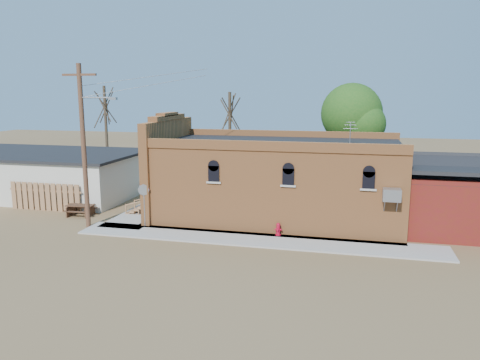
% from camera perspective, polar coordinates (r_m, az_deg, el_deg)
% --- Properties ---
extents(ground, '(120.00, 120.00, 0.00)m').
position_cam_1_polar(ground, '(23.68, -2.18, -7.78)').
color(ground, brown).
rests_on(ground, ground).
extents(sidewalk_south, '(19.00, 2.20, 0.08)m').
position_cam_1_polar(sidewalk_south, '(24.16, 1.86, -7.29)').
color(sidewalk_south, '#9E9991').
rests_on(sidewalk_south, ground).
extents(sidewalk_west, '(2.60, 10.00, 0.08)m').
position_cam_1_polar(sidewalk_west, '(31.18, -10.40, -3.33)').
color(sidewalk_west, '#9E9991').
rests_on(sidewalk_west, ground).
extents(brick_bar, '(16.40, 7.97, 6.30)m').
position_cam_1_polar(brick_bar, '(27.95, 4.08, 0.03)').
color(brick_bar, '#CB773E').
rests_on(brick_bar, ground).
extents(red_shed, '(5.40, 6.40, 4.30)m').
position_cam_1_polar(red_shed, '(28.14, 24.29, -0.97)').
color(red_shed, '#612010').
rests_on(red_shed, ground).
extents(storage_building, '(20.40, 8.40, 3.17)m').
position_cam_1_polar(storage_building, '(39.27, -26.47, 0.92)').
color(storage_building, beige).
rests_on(storage_building, ground).
extents(wood_fence, '(5.20, 0.10, 1.80)m').
position_cam_1_polar(wood_fence, '(32.35, -22.65, -1.91)').
color(wood_fence, '#976E44').
rests_on(wood_fence, ground).
extents(utility_pole, '(3.12, 0.26, 9.00)m').
position_cam_1_polar(utility_pole, '(27.03, -18.45, 4.36)').
color(utility_pole, '#543321').
rests_on(utility_pole, ground).
extents(tree_bare_near, '(2.80, 2.80, 7.65)m').
position_cam_1_polar(tree_bare_near, '(35.82, -1.26, 8.24)').
color(tree_bare_near, '#443927').
rests_on(tree_bare_near, ground).
extents(tree_bare_far, '(2.80, 2.80, 8.16)m').
position_cam_1_polar(tree_bare_far, '(40.91, -16.14, 8.69)').
color(tree_bare_far, '#443927').
rests_on(tree_bare_far, ground).
extents(tree_leafy, '(4.40, 4.40, 8.15)m').
position_cam_1_polar(tree_leafy, '(35.15, 13.44, 7.86)').
color(tree_leafy, '#443927').
rests_on(tree_leafy, ground).
extents(fire_hydrant, '(0.39, 0.38, 0.68)m').
position_cam_1_polar(fire_hydrant, '(24.72, 4.68, -6.00)').
color(fire_hydrant, '#A80921').
rests_on(fire_hydrant, sidewalk_south).
extents(stop_sign, '(0.65, 0.19, 2.40)m').
position_cam_1_polar(stop_sign, '(26.51, -11.64, -1.67)').
color(stop_sign, gray).
rests_on(stop_sign, sidewalk_south).
extents(trash_barrel, '(0.59, 0.59, 0.77)m').
position_cam_1_polar(trash_barrel, '(29.15, -11.23, -3.47)').
color(trash_barrel, navy).
rests_on(trash_barrel, sidewalk_west).
extents(picnic_table, '(1.73, 1.36, 0.68)m').
position_cam_1_polar(picnic_table, '(30.37, -18.87, -3.32)').
color(picnic_table, '#472C1C').
rests_on(picnic_table, ground).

